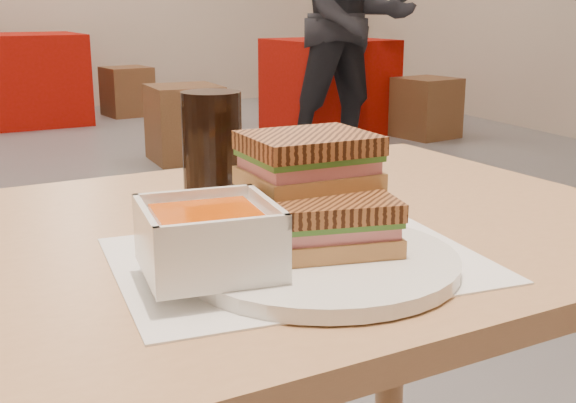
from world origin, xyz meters
name	(u,v)px	position (x,y,z in m)	size (l,w,h in m)	color
main_table	(176,332)	(-0.07, -1.86, 0.64)	(1.27, 0.82, 0.75)	tan
tray_liner	(297,260)	(0.03, -1.98, 0.75)	(0.38, 0.30, 0.00)	white
plate	(321,262)	(0.04, -2.02, 0.76)	(0.28, 0.28, 0.01)	white
soup_bowl	(209,241)	(-0.08, -2.02, 0.80)	(0.13, 0.13, 0.06)	white
panini_lower	(332,222)	(0.06, -2.00, 0.79)	(0.14, 0.12, 0.05)	#B48348
panini_upper	(308,161)	(0.06, -1.95, 0.85)	(0.14, 0.12, 0.06)	#B48348
cola_glass	(212,155)	(0.00, -1.79, 0.83)	(0.07, 0.07, 0.16)	black
bg_table_1	(329,86)	(2.40, 2.71, 0.37)	(0.93, 0.93, 0.74)	#940C07
bg_table_2	(30,79)	(0.23, 4.12, 0.38)	(0.94, 0.94, 0.76)	#940C07
bg_chair_1l	(185,123)	(1.02, 2.06, 0.25)	(0.45, 0.45, 0.49)	brown
bg_chair_1r	(426,108)	(2.98, 2.18, 0.23)	(0.49, 0.49, 0.46)	brown
bg_chair_2r	(127,91)	(1.09, 4.25, 0.22)	(0.46, 0.46, 0.45)	brown
patron_b	(354,19)	(2.09, 1.74, 0.91)	(0.90, 0.71, 1.82)	black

